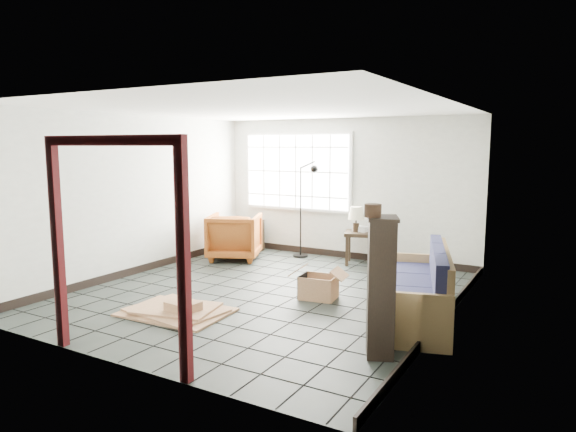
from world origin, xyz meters
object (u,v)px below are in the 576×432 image
Objects in this scene: futon_sofa at (420,294)px; armchair at (234,234)px; side_table at (360,237)px; tall_shelf at (381,286)px.

futon_sofa is 4.27m from armchair.
armchair reaches higher than side_table.
side_table is at bearing 91.24° from tall_shelf.
armchair is at bearing 141.12° from futon_sofa.
side_table is (2.18, 0.78, 0.01)m from armchair.
tall_shelf reaches higher than side_table.
armchair is 2.32m from side_table.
armchair is 1.40× the size of side_table.
futon_sofa reaches higher than side_table.
tall_shelf is at bearing -65.28° from side_table.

